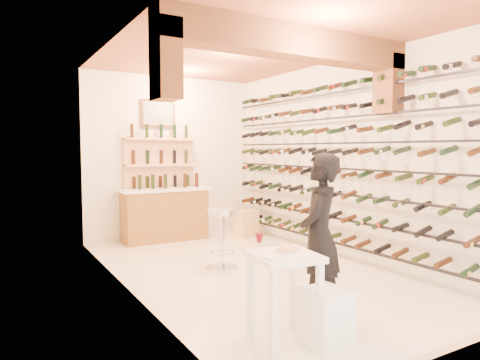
% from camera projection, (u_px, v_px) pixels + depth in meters
% --- Properties ---
extents(ground, '(6.00, 6.00, 0.00)m').
position_uv_depth(ground, '(251.00, 271.00, 6.23)').
color(ground, white).
rests_on(ground, ground).
extents(room_shell, '(3.52, 6.02, 3.21)m').
position_uv_depth(room_shell, '(261.00, 112.00, 5.85)').
color(room_shell, silver).
rests_on(room_shell, ground).
extents(wine_rack, '(0.32, 5.70, 2.56)m').
position_uv_depth(wine_rack, '(332.00, 162.00, 6.89)').
color(wine_rack, black).
rests_on(wine_rack, ground).
extents(back_counter, '(1.70, 0.62, 1.29)m').
position_uv_depth(back_counter, '(165.00, 213.00, 8.32)').
color(back_counter, olive).
rests_on(back_counter, ground).
extents(back_shelving, '(1.40, 0.31, 2.73)m').
position_uv_depth(back_shelving, '(160.00, 179.00, 8.49)').
color(back_shelving, '#E3AB7F').
rests_on(back_shelving, ground).
extents(tasting_table, '(0.63, 0.63, 0.99)m').
position_uv_depth(tasting_table, '(284.00, 270.00, 3.89)').
color(tasting_table, white).
rests_on(tasting_table, ground).
extents(white_stool, '(0.41, 0.41, 0.49)m').
position_uv_depth(white_stool, '(325.00, 317.00, 3.90)').
color(white_stool, white).
rests_on(white_stool, ground).
extents(person, '(0.74, 0.72, 1.71)m').
position_uv_depth(person, '(320.00, 235.00, 4.51)').
color(person, black).
rests_on(person, ground).
extents(chrome_barstool, '(0.46, 0.46, 0.89)m').
position_uv_depth(chrome_barstool, '(222.00, 234.00, 6.32)').
color(chrome_barstool, silver).
rests_on(chrome_barstool, ground).
extents(crate_lower, '(0.51, 0.41, 0.27)m').
position_uv_depth(crate_lower, '(246.00, 230.00, 8.75)').
color(crate_lower, '#DFB67A').
rests_on(crate_lower, ground).
extents(crate_upper, '(0.47, 0.35, 0.26)m').
position_uv_depth(crate_upper, '(246.00, 217.00, 8.73)').
color(crate_upper, '#DFB67A').
rests_on(crate_upper, crate_lower).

